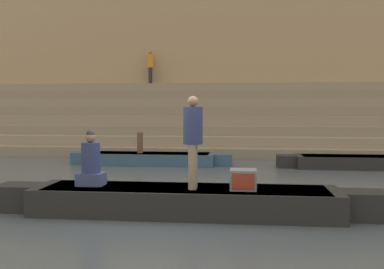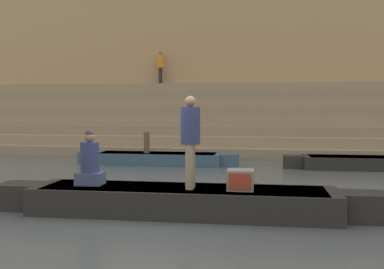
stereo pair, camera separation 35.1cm
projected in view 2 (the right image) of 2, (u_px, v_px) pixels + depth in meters
name	position (u px, v px, depth m)	size (l,w,h in m)	color
ground_plane	(163.00, 207.00, 8.87)	(120.00, 120.00, 0.00)	#4C5660
ghat_steps	(218.00, 126.00, 20.45)	(36.00, 5.85, 3.11)	gray
back_wall	(223.00, 52.00, 22.85)	(34.20, 1.28, 9.53)	tan
rowboat_main	(182.00, 200.00, 8.24)	(7.16, 1.34, 0.49)	black
person_standing	(190.00, 136.00, 8.08)	(0.35, 0.35, 1.67)	gray
person_rowing	(90.00, 163.00, 8.51)	(0.49, 0.39, 1.05)	#3D4C75
tv_set	(241.00, 180.00, 7.99)	(0.47, 0.44, 0.36)	slate
moored_boat_shore	(377.00, 163.00, 14.07)	(5.75, 1.11, 0.40)	black
moored_boat_distant	(158.00, 158.00, 15.27)	(5.50, 1.11, 0.40)	#33516B
mooring_post	(147.00, 148.00, 15.22)	(0.19, 0.19, 1.10)	brown
person_on_steps	(160.00, 65.00, 22.40)	(0.36, 0.36, 1.63)	#28282D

